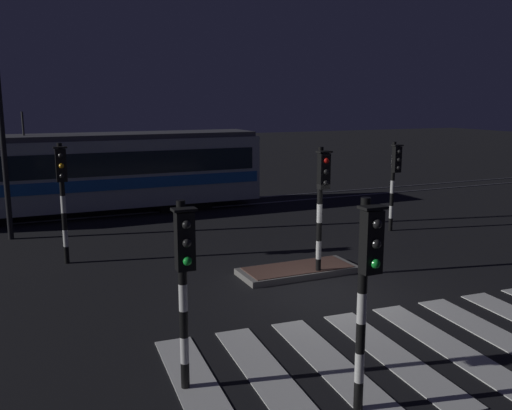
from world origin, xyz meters
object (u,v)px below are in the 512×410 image
Objects in this scene: traffic_light_corner_near_left at (184,269)px; traffic_light_corner_far_right at (395,173)px; traffic_light_kerb_mid_left at (367,275)px; tram at (85,172)px; traffic_light_median_centre at (322,193)px; traffic_light_corner_far_left at (62,185)px.

traffic_light_corner_far_right reaches higher than traffic_light_corner_near_left.
traffic_light_corner_near_left is 0.98× the size of traffic_light_corner_far_right.
traffic_light_corner_near_left is at bearing 142.77° from traffic_light_kerb_mid_left.
traffic_light_corner_near_left is at bearing -91.05° from tram.
traffic_light_corner_far_right is at bearing 34.96° from traffic_light_median_centre.
tram reaches higher than traffic_light_kerb_mid_left.
tram reaches higher than traffic_light_median_centre.
traffic_light_median_centre reaches higher than traffic_light_corner_far_right.
traffic_light_corner_far_left is at bearing 97.81° from traffic_light_corner_near_left.
tram is (-4.57, 10.85, -0.52)m from traffic_light_median_centre.
traffic_light_corner_near_left is 8.14m from traffic_light_corner_far_left.
traffic_light_corner_far_right is (4.98, 3.48, -0.17)m from traffic_light_median_centre.
traffic_light_median_centre is at bearing 40.27° from traffic_light_corner_near_left.
traffic_light_corner_near_left is 0.21× the size of tram.
traffic_light_median_centre is (2.65, 5.77, 0.11)m from traffic_light_kerb_mid_left.
traffic_light_corner_far_right is at bearing -37.63° from tram.
traffic_light_median_centre is at bearing -145.04° from traffic_light_corner_far_right.
traffic_light_corner_far_left is (-5.95, 3.96, 0.00)m from traffic_light_median_centre.
traffic_light_corner_far_left is 10.94m from traffic_light_corner_far_right.
traffic_light_kerb_mid_left is 6.35m from traffic_light_median_centre.
traffic_light_median_centre is 11.78m from tram.
traffic_light_corner_near_left is at bearing -142.33° from traffic_light_corner_far_right.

